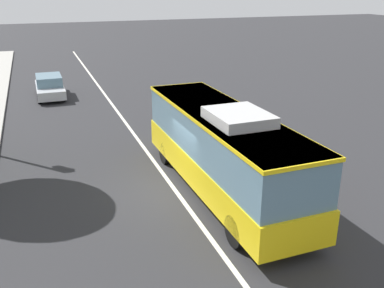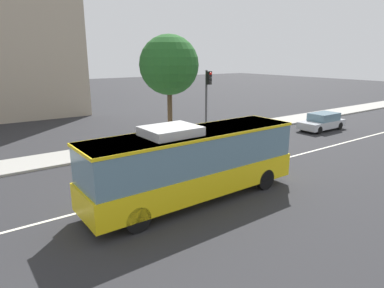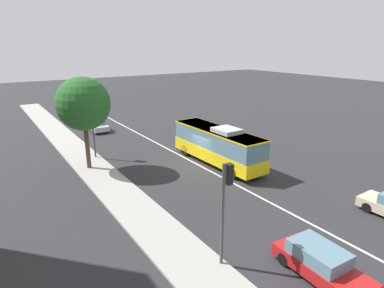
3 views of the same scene
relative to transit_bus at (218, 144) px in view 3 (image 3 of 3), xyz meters
name	(u,v)px [view 3 (image 3 of 3)]	position (x,y,z in m)	size (l,w,h in m)	color
ground_plane	(197,165)	(0.74, 1.61, -1.81)	(160.00, 160.00, 0.00)	#28282B
sidewalk_kerb	(110,184)	(0.74, 9.57, -1.74)	(80.00, 2.92, 0.14)	#9E9B93
lane_centre_line	(197,164)	(0.74, 1.61, -1.80)	(76.00, 0.16, 0.01)	silver
transit_bus	(218,144)	(0.00, 0.00, 0.00)	(10.04, 2.67, 3.46)	yellow
sedan_red	(321,263)	(-14.27, 5.12, -1.09)	(4.58, 2.02, 1.46)	#B21919
sedan_silver	(96,124)	(17.44, 5.24, -1.09)	(4.51, 1.84, 1.46)	#B7BABF
traffic_light_near_corner	(94,120)	(7.33, 8.40, 1.75)	(0.34, 0.62, 5.20)	#47474C
traffic_light_mid_block	(226,197)	(-11.19, 8.21, 1.75)	(0.34, 0.62, 5.20)	#47474C
street_tree_kerbside_left	(83,104)	(4.89, 9.85, 3.75)	(4.32, 4.32, 7.74)	#4C3823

